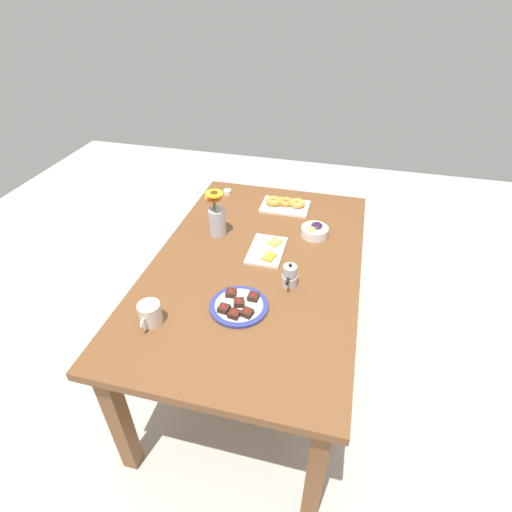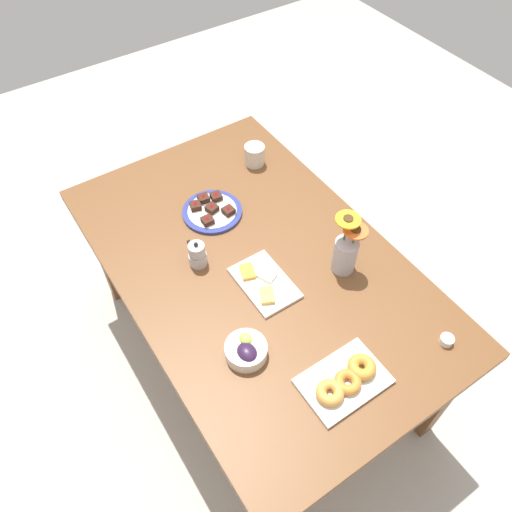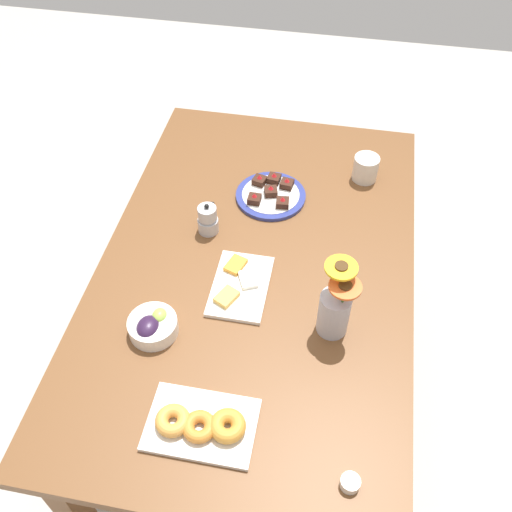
% 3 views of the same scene
% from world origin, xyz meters
% --- Properties ---
extents(ground_plane, '(6.00, 6.00, 0.00)m').
position_xyz_m(ground_plane, '(0.00, 0.00, 0.00)').
color(ground_plane, '#B7B2A8').
extents(dining_table, '(1.60, 1.00, 0.74)m').
position_xyz_m(dining_table, '(0.00, 0.00, 0.65)').
color(dining_table, brown).
rests_on(dining_table, ground_plane).
extents(coffee_mug, '(0.13, 0.09, 0.09)m').
position_xyz_m(coffee_mug, '(0.49, -0.32, 0.79)').
color(coffee_mug, beige).
rests_on(coffee_mug, dining_table).
extents(grape_bowl, '(0.14, 0.14, 0.07)m').
position_xyz_m(grape_bowl, '(-0.31, 0.24, 0.77)').
color(grape_bowl, white).
rests_on(grape_bowl, dining_table).
extents(cheese_platter, '(0.26, 0.17, 0.03)m').
position_xyz_m(cheese_platter, '(-0.10, 0.03, 0.75)').
color(cheese_platter, white).
rests_on(cheese_platter, dining_table).
extents(croissant_platter, '(0.19, 0.28, 0.05)m').
position_xyz_m(croissant_platter, '(-0.57, 0.03, 0.76)').
color(croissant_platter, white).
rests_on(croissant_platter, dining_table).
extents(jam_cup_honey, '(0.05, 0.05, 0.03)m').
position_xyz_m(jam_cup_honey, '(-0.65, -0.35, 0.76)').
color(jam_cup_honey, white).
rests_on(jam_cup_honey, dining_table).
extents(dessert_plate, '(0.25, 0.25, 0.05)m').
position_xyz_m(dessert_plate, '(0.32, 0.01, 0.75)').
color(dessert_plate, navy).
rests_on(dessert_plate, dining_table).
extents(flower_vase, '(0.12, 0.11, 0.26)m').
position_xyz_m(flower_vase, '(-0.20, -0.26, 0.83)').
color(flower_vase, '#B2B2BC').
rests_on(flower_vase, dining_table).
extents(moka_pot, '(0.11, 0.07, 0.12)m').
position_xyz_m(moka_pot, '(0.12, 0.19, 0.79)').
color(moka_pot, '#B7B7BC').
rests_on(moka_pot, dining_table).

